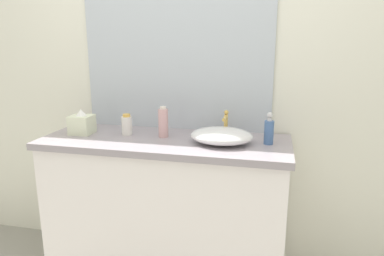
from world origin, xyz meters
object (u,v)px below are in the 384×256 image
at_px(lotion_bottle, 127,125).
at_px(tissue_box, 82,123).
at_px(perfume_bottle, 163,123).
at_px(sink_basin, 222,136).
at_px(soap_dispenser, 269,131).

bearing_deg(lotion_bottle, tissue_box, -172.01).
bearing_deg(perfume_bottle, lotion_bottle, -179.84).
bearing_deg(sink_basin, lotion_bottle, 174.46).
bearing_deg(soap_dispenser, tissue_box, -178.72).
height_order(soap_dispenser, perfume_bottle, perfume_bottle).
distance_m(sink_basin, tissue_box, 0.88).
relative_size(sink_basin, tissue_box, 2.27).
relative_size(soap_dispenser, perfume_bottle, 0.98).
distance_m(soap_dispenser, perfume_bottle, 0.62).
bearing_deg(sink_basin, tissue_box, 178.81).
distance_m(soap_dispenser, lotion_bottle, 0.85).
xyz_separation_m(soap_dispenser, lotion_bottle, (-0.85, 0.01, -0.02)).
bearing_deg(tissue_box, sink_basin, -1.19).
distance_m(perfume_bottle, tissue_box, 0.52).
height_order(lotion_bottle, tissue_box, tissue_box).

